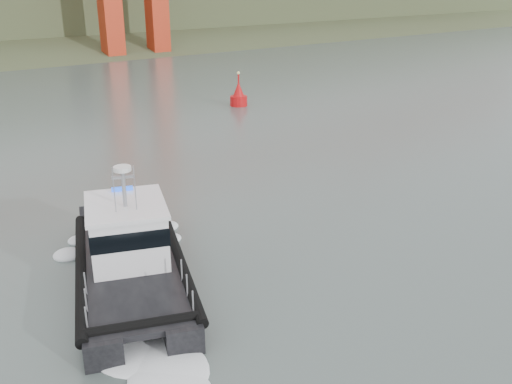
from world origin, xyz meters
The scene contains 3 objects.
ground centered at (0.00, 0.00, 0.00)m, with size 400.00×400.00×0.00m, color #485552.
patrol_boat centered at (-8.80, 6.89, 1.40)m, with size 7.70×12.29×5.61m.
nav_buoy centered at (14.98, 34.16, 0.98)m, with size 1.78×1.78×3.71m.
Camera 1 is at (-17.10, -14.47, 12.90)m, focal length 40.00 mm.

